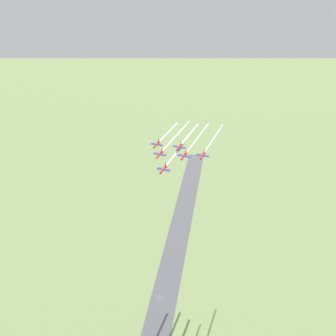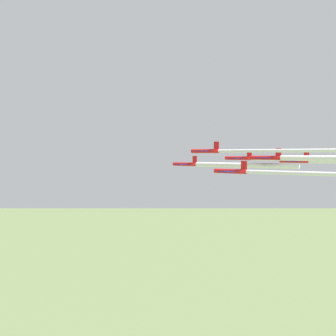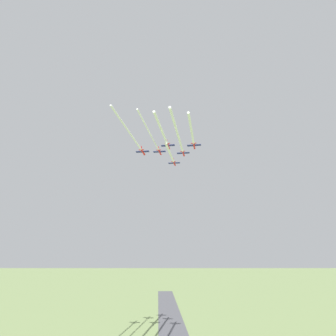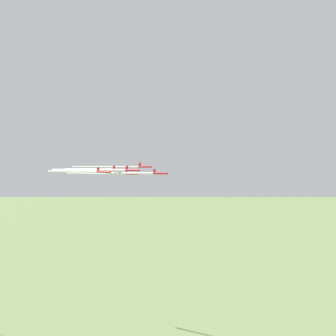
{
  "view_description": "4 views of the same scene",
  "coord_description": "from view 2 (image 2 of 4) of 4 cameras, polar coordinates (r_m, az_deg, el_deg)",
  "views": [
    {
      "loc": [
        -144.62,
        -83.12,
        211.44
      ],
      "look_at": [
        -0.36,
        -7.29,
        116.9
      ],
      "focal_mm": 35.0,
      "sensor_mm": 36.0,
      "label": 1
    },
    {
      "loc": [
        102.91,
        -101.09,
        116.48
      ],
      "look_at": [
        -0.26,
        -8.24,
        112.3
      ],
      "focal_mm": 50.0,
      "sensor_mm": 36.0,
      "label": 2
    },
    {
      "loc": [
        174.46,
        39.8,
        51.29
      ],
      "look_at": [
        -1.42,
        -8.49,
        111.3
      ],
      "focal_mm": 28.0,
      "sensor_mm": 36.0,
      "label": 3
    },
    {
      "loc": [
        -71.22,
        129.65,
        117.49
      ],
      "look_at": [
        -2.95,
        -3.68,
        116.57
      ],
      "focal_mm": 28.0,
      "sensor_mm": 36.0,
      "label": 4
    }
  ],
  "objects": [
    {
      "name": "smoke_trail_0",
      "position": [
        128.78,
        9.19,
        0.33
      ],
      "size": [
        32.26,
        4.76,
        1.36
      ],
      "rotation": [
        0.0,
        0.0,
        1.68
      ],
      "color": "white"
    },
    {
      "name": "jet_4",
      "position": [
        125.01,
        11.96,
        1.25
      ],
      "size": [
        9.14,
        8.68,
        3.05
      ],
      "rotation": [
        0.0,
        0.0,
        1.68
      ],
      "color": "red"
    },
    {
      "name": "jet_3",
      "position": [
        111.36,
        7.78,
        -0.37
      ],
      "size": [
        9.14,
        8.68,
        3.05
      ],
      "rotation": [
        0.0,
        0.0,
        1.68
      ],
      "color": "red"
    },
    {
      "name": "jet_2",
      "position": [
        139.11,
        8.72,
        1.22
      ],
      "size": [
        9.14,
        8.68,
        3.05
      ],
      "rotation": [
        0.0,
        0.0,
        1.68
      ],
      "color": "red"
    },
    {
      "name": "jet_0",
      "position": [
        140.81,
        2.22,
        0.49
      ],
      "size": [
        9.14,
        8.68,
        3.05
      ],
      "rotation": [
        0.0,
        0.0,
        1.68
      ],
      "color": "red"
    },
    {
      "name": "jet_1",
      "position": [
        125.89,
        4.68,
        2.09
      ],
      "size": [
        9.14,
        8.68,
        3.05
      ],
      "rotation": [
        0.0,
        0.0,
        1.68
      ],
      "color": "red"
    },
    {
      "name": "jet_5",
      "position": [
        139.26,
        15.28,
        0.86
      ],
      "size": [
        9.14,
        8.68,
        3.05
      ],
      "rotation": [
        0.0,
        0.0,
        1.68
      ],
      "color": "red"
    },
    {
      "name": "smoke_trail_1",
      "position": [
        110.29,
        17.23,
        2.05
      ],
      "size": [
        51.67,
        6.32,
        0.84
      ],
      "rotation": [
        0.0,
        0.0,
        1.68
      ],
      "color": "white"
    }
  ]
}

